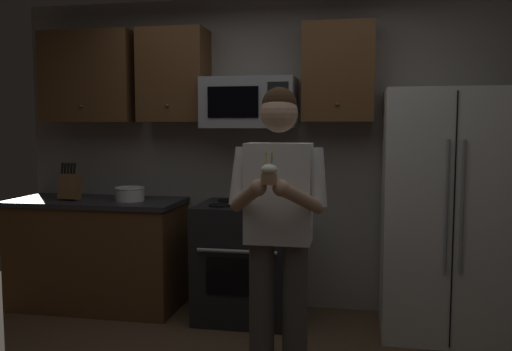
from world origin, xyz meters
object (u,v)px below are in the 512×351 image
knife_block (70,186)px  cupcake (269,174)px  bowl_large_white (130,194)px  person (278,220)px  refrigerator (445,213)px  oven_range (247,261)px  microwave (250,103)px

knife_block → cupcake: size_ratio=1.84×
knife_block → cupcake: (1.93, -1.39, 0.26)m
knife_block → bowl_large_white: 0.52m
bowl_large_white → person: 1.78m
refrigerator → bowl_large_white: (-2.49, 0.04, 0.08)m
oven_range → knife_block: 1.61m
microwave → person: bearing=-70.9°
oven_range → microwave: size_ratio=1.26×
oven_range → knife_block: knife_block is taller
knife_block → oven_range: bearing=1.1°
oven_range → microwave: 1.26m
oven_range → bowl_large_white: 1.12m
microwave → bowl_large_white: (-0.99, -0.12, -0.74)m
refrigerator → person: refrigerator is taller
oven_range → cupcake: 1.70m
oven_range → cupcake: (0.42, -1.42, 0.83)m
refrigerator → oven_range: bearing=178.5°
oven_range → refrigerator: (1.50, -0.04, 0.44)m
person → bowl_large_white: bearing=142.3°
knife_block → person: (1.93, -1.06, -0.04)m
knife_block → person: size_ratio=0.18×
knife_block → refrigerator: bearing=-0.2°
microwave → knife_block: bearing=-174.4°
bowl_large_white → person: bearing=-37.7°
microwave → refrigerator: 1.72m
person → knife_block: bearing=151.1°
oven_range → knife_block: (-1.51, -0.03, 0.57)m
oven_range → microwave: microwave is taller
knife_block → microwave: bearing=5.6°
cupcake → person: bearing=90.0°
refrigerator → person: 1.51m
knife_block → person: person is taller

